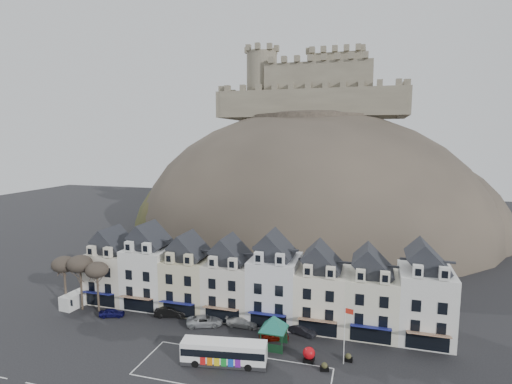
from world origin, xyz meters
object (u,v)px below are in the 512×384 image
car_black (171,312)px  car_silver (205,321)px  bus (224,352)px  car_charcoal (302,330)px  car_maroon (274,335)px  flagpole (345,331)px  car_white (242,322)px  car_navy (112,313)px  white_van (76,299)px  red_buoy (309,354)px  bus_shelter (274,323)px

car_black → car_silver: 6.12m
bus → car_charcoal: size_ratio=2.63×
bus → car_charcoal: 12.30m
car_maroon → flagpole: bearing=-130.2°
car_white → car_charcoal: bearing=-89.1°
car_navy → car_charcoal: size_ratio=0.93×
car_silver → flagpole: bearing=-125.0°
car_silver → car_charcoal: 13.78m
white_van → car_black: size_ratio=1.08×
car_black → car_maroon: 16.58m
bus → car_charcoal: bearing=42.8°
white_van → car_white: white_van is taller
car_silver → red_buoy: bearing=-130.2°
bus → flagpole: 14.35m
red_buoy → bus_shelter: bearing=156.5°
bus → car_black: bus is taller
bus → red_buoy: size_ratio=5.73×
red_buoy → flagpole: size_ratio=0.25×
red_buoy → car_white: red_buoy is taller
red_buoy → car_maroon: red_buoy is taller
car_silver → car_maroon: 10.47m
bus → car_silver: size_ratio=2.05×
white_van → car_silver: white_van is taller
car_maroon → car_silver: bearing=62.0°
bus → flagpole: (13.57, 3.90, 2.52)m
flagpole → car_silver: (-19.68, 4.47, -3.38)m
car_silver → car_white: 5.35m
bus → car_white: bus is taller
bus_shelter → white_van: bearing=174.6°
bus_shelter → car_navy: size_ratio=1.83×
car_navy → car_silver: (14.40, 1.21, 0.09)m
bus → bus_shelter: size_ratio=1.55×
red_buoy → car_silver: (-15.60, 5.08, -0.21)m
bus → car_maroon: bearing=50.0°
car_white → car_maroon: bearing=-114.8°
red_buoy → car_white: bearing=148.7°
car_navy → car_black: car_black is taller
white_van → car_maroon: 32.64m
bus_shelter → car_navy: bus_shelter is taller
car_silver → car_maroon: bearing=-119.1°
car_charcoal → car_navy: bearing=114.8°
red_buoy → car_charcoal: 6.60m
car_navy → car_maroon: bearing=-109.8°
car_black → car_charcoal: (19.71, 0.00, -0.13)m
red_buoy → car_white: size_ratio=0.39×
bus → bus_shelter: bus_shelter is taller
bus_shelter → red_buoy: 5.75m
white_van → red_buoy: bearing=-2.6°
car_silver → car_black: bearing=56.2°
white_van → bus_shelter: bearing=-0.2°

